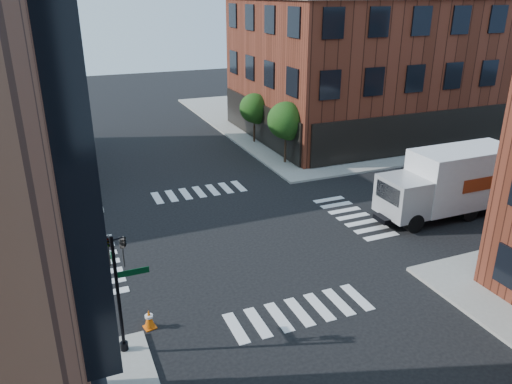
{
  "coord_description": "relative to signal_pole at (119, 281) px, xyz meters",
  "views": [
    {
      "loc": [
        -7.98,
        -21.72,
        11.79
      ],
      "look_at": [
        0.95,
        -0.19,
        2.5
      ],
      "focal_mm": 35.0,
      "sensor_mm": 36.0,
      "label": 1
    }
  ],
  "objects": [
    {
      "name": "building_ne",
      "position": [
        27.22,
        22.68,
        3.14
      ],
      "size": [
        25.0,
        16.0,
        12.0
      ],
      "primitive_type": "cube",
      "color": "#491D12",
      "rests_on": "ground"
    },
    {
      "name": "traffic_cone",
      "position": [
        1.02,
        0.98,
        -2.47
      ],
      "size": [
        0.52,
        0.52,
        0.8
      ],
      "rotation": [
        0.0,
        0.0,
        0.22
      ],
      "color": "#EC5F0A",
      "rests_on": "ground"
    },
    {
      "name": "tree_far",
      "position": [
        14.28,
        22.65,
        0.02
      ],
      "size": [
        2.43,
        2.43,
        4.07
      ],
      "color": "black",
      "rests_on": "ground"
    },
    {
      "name": "tree_near",
      "position": [
        14.28,
        16.65,
        0.3
      ],
      "size": [
        2.69,
        2.69,
        4.49
      ],
      "color": "black",
      "rests_on": "ground"
    },
    {
      "name": "sidewalk_ne",
      "position": [
        27.72,
        27.68,
        -2.78
      ],
      "size": [
        30.0,
        30.0,
        0.15
      ],
      "primitive_type": "cube",
      "color": "gray",
      "rests_on": "ground"
    },
    {
      "name": "box_truck",
      "position": [
        18.83,
        4.88,
        -0.87
      ],
      "size": [
        8.49,
        2.71,
        3.82
      ],
      "rotation": [
        0.0,
        0.0,
        0.01
      ],
      "color": "silver",
      "rests_on": "ground"
    },
    {
      "name": "ground",
      "position": [
        6.72,
        6.68,
        -2.86
      ],
      "size": [
        120.0,
        120.0,
        0.0
      ],
      "primitive_type": "plane",
      "color": "black",
      "rests_on": "ground"
    },
    {
      "name": "signal_pole",
      "position": [
        0.0,
        0.0,
        0.0
      ],
      "size": [
        1.29,
        1.24,
        4.6
      ],
      "color": "black",
      "rests_on": "ground"
    }
  ]
}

